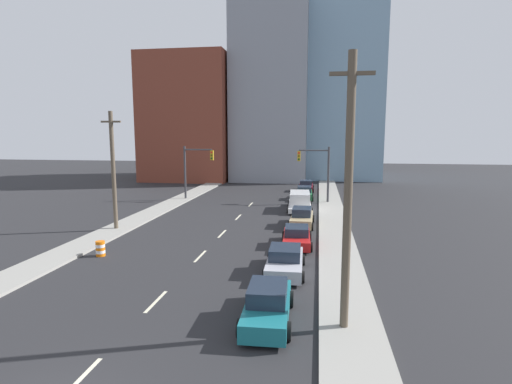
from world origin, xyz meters
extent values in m
cube|color=gray|center=(-8.54, 44.10, 0.08)|extent=(2.48, 88.19, 0.16)
cube|color=gray|center=(8.54, 44.10, 0.08)|extent=(2.48, 88.19, 0.16)
cube|color=beige|center=(0.00, 2.00, 0.00)|extent=(0.16, 2.40, 0.01)
cube|color=beige|center=(0.00, 7.91, 0.00)|extent=(0.16, 2.40, 0.01)
cube|color=beige|center=(0.00, 14.80, 0.00)|extent=(0.16, 2.40, 0.01)
cube|color=beige|center=(0.00, 20.53, 0.00)|extent=(0.16, 2.40, 0.01)
cube|color=beige|center=(0.00, 26.76, 0.00)|extent=(0.16, 2.40, 0.01)
cube|color=beige|center=(0.00, 33.60, 0.00)|extent=(0.16, 2.40, 0.01)
cube|color=brown|center=(-14.15, 58.42, 10.10)|extent=(14.00, 16.00, 20.20)
cube|color=gray|center=(-0.80, 62.42, 14.03)|extent=(12.00, 20.00, 28.06)
cube|color=#7A9EB7|center=(10.74, 66.42, 17.09)|extent=(13.00, 20.00, 34.19)
cylinder|color=#38383D|center=(-8.05, 35.68, 3.10)|extent=(0.24, 0.24, 6.20)
cylinder|color=#38383D|center=(-6.43, 35.68, 5.80)|extent=(3.23, 0.16, 0.16)
cube|color=#B79319|center=(-4.81, 35.68, 5.17)|extent=(0.34, 0.32, 1.10)
cylinder|color=red|center=(-4.81, 35.51, 5.51)|extent=(0.22, 0.04, 0.22)
cylinder|color=#593F0C|center=(-4.81, 35.51, 5.17)|extent=(0.22, 0.04, 0.22)
cylinder|color=#0C3F14|center=(-4.81, 35.51, 4.83)|extent=(0.22, 0.04, 0.22)
cylinder|color=#38383D|center=(8.26, 35.68, 3.10)|extent=(0.24, 0.24, 6.20)
cylinder|color=#38383D|center=(6.64, 35.68, 5.80)|extent=(3.23, 0.16, 0.16)
cube|color=#B79319|center=(5.02, 35.68, 5.17)|extent=(0.34, 0.32, 1.10)
cylinder|color=red|center=(5.02, 35.51, 5.51)|extent=(0.22, 0.04, 0.22)
cylinder|color=#593F0C|center=(5.02, 35.51, 5.17)|extent=(0.22, 0.04, 0.22)
cylinder|color=#0C3F14|center=(5.02, 35.51, 4.83)|extent=(0.22, 0.04, 0.22)
cylinder|color=brown|center=(8.26, 6.53, 5.22)|extent=(0.32, 0.32, 10.45)
cube|color=brown|center=(8.26, 6.53, 9.65)|extent=(1.60, 0.14, 0.14)
cylinder|color=brown|center=(-8.59, 20.42, 4.64)|extent=(0.32, 0.32, 9.28)
cube|color=brown|center=(-8.59, 20.42, 8.48)|extent=(1.60, 0.14, 0.14)
cylinder|color=orange|center=(-6.14, 13.88, 0.10)|extent=(0.56, 0.56, 0.19)
cylinder|color=white|center=(-6.14, 13.88, 0.29)|extent=(0.56, 0.56, 0.19)
cylinder|color=orange|center=(-6.14, 13.88, 0.47)|extent=(0.56, 0.56, 0.19)
cylinder|color=white|center=(-6.14, 13.88, 0.67)|extent=(0.56, 0.56, 0.19)
cylinder|color=orange|center=(-6.14, 13.88, 0.85)|extent=(0.56, 0.56, 0.19)
cube|color=#196B75|center=(5.24, 6.81, 0.54)|extent=(1.87, 4.77, 0.69)
cube|color=#1E2838|center=(5.24, 6.81, 1.21)|extent=(1.58, 2.17, 0.65)
cylinder|color=black|center=(4.30, 8.24, 0.36)|extent=(0.24, 0.72, 0.71)
cylinder|color=black|center=(6.08, 8.30, 0.36)|extent=(0.24, 0.72, 0.71)
cylinder|color=black|center=(4.40, 5.32, 0.36)|extent=(0.24, 0.72, 0.71)
cylinder|color=black|center=(6.18, 5.38, 0.36)|extent=(0.24, 0.72, 0.71)
cube|color=#B2B2BC|center=(5.46, 12.65, 0.50)|extent=(2.01, 4.59, 0.67)
cube|color=#1E2838|center=(5.46, 12.65, 1.14)|extent=(1.71, 2.09, 0.61)
cylinder|color=black|center=(4.44, 14.03, 0.31)|extent=(0.24, 0.62, 0.61)
cylinder|color=black|center=(6.39, 14.08, 0.31)|extent=(0.24, 0.62, 0.61)
cylinder|color=black|center=(4.52, 11.21, 0.31)|extent=(0.24, 0.62, 0.61)
cylinder|color=black|center=(6.47, 11.27, 0.31)|extent=(0.24, 0.62, 0.61)
cube|color=red|center=(5.80, 18.09, 0.48)|extent=(1.98, 4.45, 0.61)
cube|color=#1E2838|center=(5.80, 18.09, 1.07)|extent=(1.65, 2.04, 0.57)
cylinder|color=black|center=(4.82, 19.40, 0.33)|extent=(0.25, 0.66, 0.65)
cylinder|color=black|center=(6.65, 19.49, 0.33)|extent=(0.25, 0.66, 0.65)
cylinder|color=black|center=(4.95, 16.69, 0.33)|extent=(0.25, 0.66, 0.65)
cylinder|color=black|center=(6.79, 16.78, 0.33)|extent=(0.25, 0.66, 0.65)
cube|color=tan|center=(5.89, 24.11, 0.54)|extent=(1.76, 4.70, 0.71)
cube|color=#1E2838|center=(5.89, 24.11, 1.22)|extent=(1.53, 2.12, 0.65)
cylinder|color=black|center=(5.02, 25.57, 0.33)|extent=(0.23, 0.67, 0.66)
cylinder|color=black|center=(6.79, 25.55, 0.33)|extent=(0.23, 0.67, 0.66)
cylinder|color=black|center=(4.99, 22.67, 0.33)|extent=(0.23, 0.67, 0.66)
cylinder|color=black|center=(6.76, 22.64, 0.33)|extent=(0.23, 0.67, 0.66)
cube|color=silver|center=(5.38, 31.39, 0.40)|extent=(2.49, 6.41, 0.47)
cube|color=silver|center=(5.40, 31.07, 1.23)|extent=(2.11, 4.01, 1.19)
cylinder|color=black|center=(4.16, 33.29, 0.30)|extent=(0.25, 0.62, 0.61)
cylinder|color=black|center=(6.41, 33.40, 0.30)|extent=(0.25, 0.62, 0.61)
cylinder|color=black|center=(4.36, 29.38, 0.30)|extent=(0.25, 0.62, 0.61)
cylinder|color=black|center=(6.60, 29.49, 0.30)|extent=(0.25, 0.62, 0.61)
cube|color=#1E6033|center=(5.62, 37.99, 0.53)|extent=(1.89, 4.68, 0.72)
cube|color=#1E2838|center=(5.62, 37.99, 1.21)|extent=(1.62, 2.13, 0.64)
cylinder|color=black|center=(4.66, 39.41, 0.30)|extent=(0.24, 0.61, 0.60)
cylinder|color=black|center=(6.50, 39.45, 0.30)|extent=(0.24, 0.61, 0.60)
cylinder|color=black|center=(4.73, 36.53, 0.30)|extent=(0.24, 0.61, 0.60)
cylinder|color=black|center=(6.58, 36.58, 0.30)|extent=(0.24, 0.61, 0.60)
cube|color=maroon|center=(5.60, 44.73, 0.52)|extent=(1.84, 4.79, 0.66)
cube|color=#1E2838|center=(5.60, 44.73, 1.16)|extent=(1.60, 2.16, 0.62)
cylinder|color=black|center=(4.65, 46.19, 0.36)|extent=(0.23, 0.72, 0.72)
cylinder|color=black|center=(6.51, 46.22, 0.36)|extent=(0.23, 0.72, 0.72)
cylinder|color=black|center=(4.69, 43.24, 0.36)|extent=(0.23, 0.72, 0.72)
cylinder|color=black|center=(6.54, 43.26, 0.36)|extent=(0.23, 0.72, 0.72)
camera|label=1|loc=(7.14, -8.38, 7.51)|focal=28.00mm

